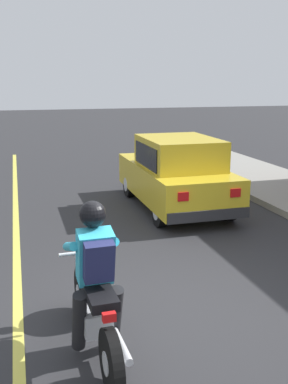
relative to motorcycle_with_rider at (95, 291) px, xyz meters
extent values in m
plane|color=#2B2B2D|center=(1.02, 0.49, -0.68)|extent=(80.00, 80.00, 0.00)
cube|color=#D1C64C|center=(-0.78, 3.49, -0.67)|extent=(0.12, 19.80, 0.01)
cylinder|color=black|center=(-0.03, 0.72, -0.37)|extent=(0.12, 0.62, 0.62)
cylinder|color=silver|center=(-0.03, 0.72, -0.37)|extent=(0.13, 0.22, 0.22)
cylinder|color=black|center=(0.02, -0.68, -0.37)|extent=(0.12, 0.62, 0.62)
cylinder|color=silver|center=(0.02, -0.68, -0.37)|extent=(0.13, 0.22, 0.22)
cube|color=silver|center=(0.00, -0.03, -0.29)|extent=(0.29, 0.41, 0.24)
ellipsoid|color=black|center=(-0.01, 0.22, 0.12)|extent=(0.32, 0.53, 0.24)
cube|color=black|center=(0.01, -0.26, 0.08)|extent=(0.28, 0.57, 0.10)
cylinder|color=silver|center=(-0.02, 0.62, -0.05)|extent=(0.08, 0.33, 0.68)
cylinder|color=silver|center=(-0.02, 0.50, 0.23)|extent=(0.56, 0.06, 0.04)
sphere|color=silver|center=(-0.03, 0.67, 0.11)|extent=(0.16, 0.16, 0.16)
cylinder|color=silver|center=(0.17, -0.42, -0.39)|extent=(0.10, 0.55, 0.08)
cube|color=red|center=(0.02, -0.63, 0.05)|extent=(0.12, 0.06, 0.08)
cylinder|color=black|center=(-0.18, -0.10, -0.25)|extent=(0.15, 0.35, 0.71)
cylinder|color=black|center=(0.18, -0.09, -0.25)|extent=(0.15, 0.35, 0.71)
cube|color=#33B2D1|center=(0.00, -0.08, 0.40)|extent=(0.35, 0.34, 0.57)
cylinder|color=#33B2D1|center=(-0.21, 0.15, 0.44)|extent=(0.11, 0.52, 0.26)
cylinder|color=#33B2D1|center=(0.19, 0.17, 0.44)|extent=(0.11, 0.52, 0.26)
sphere|color=black|center=(0.00, -0.02, 0.81)|extent=(0.26, 0.26, 0.26)
cube|color=navy|center=(0.01, -0.24, 0.42)|extent=(0.29, 0.25, 0.42)
cylinder|color=black|center=(1.89, 6.13, -0.38)|extent=(0.18, 0.60, 0.60)
cylinder|color=silver|center=(1.89, 6.13, -0.38)|extent=(0.20, 0.33, 0.33)
cylinder|color=black|center=(3.33, 6.14, -0.38)|extent=(0.18, 0.60, 0.60)
cylinder|color=silver|center=(3.33, 6.14, -0.38)|extent=(0.20, 0.33, 0.33)
cylinder|color=black|center=(1.89, 3.73, -0.38)|extent=(0.18, 0.60, 0.60)
cylinder|color=silver|center=(1.89, 3.73, -0.38)|extent=(0.20, 0.33, 0.33)
cylinder|color=black|center=(3.33, 3.74, -0.38)|extent=(0.18, 0.60, 0.60)
cylinder|color=silver|center=(3.33, 3.74, -0.38)|extent=(0.20, 0.33, 0.33)
cube|color=gold|center=(2.61, 4.93, -0.08)|extent=(1.65, 3.70, 0.70)
cube|color=gold|center=(2.61, 4.68, 0.56)|extent=(1.44, 1.90, 0.66)
cube|color=black|center=(2.61, 5.55, 0.51)|extent=(1.33, 0.35, 0.51)
cube|color=black|center=(1.89, 4.68, 0.54)|extent=(0.03, 1.52, 0.46)
cube|color=black|center=(3.34, 4.69, 0.54)|extent=(0.03, 1.52, 0.46)
cube|color=silver|center=(2.10, 6.79, 0.04)|extent=(0.24, 0.04, 0.14)
cube|color=red|center=(2.11, 3.07, 0.06)|extent=(0.20, 0.04, 0.16)
cube|color=silver|center=(3.12, 6.80, 0.04)|extent=(0.24, 0.04, 0.14)
cube|color=red|center=(3.12, 3.08, 0.06)|extent=(0.20, 0.04, 0.16)
cube|color=#28282B|center=(2.61, 6.76, -0.33)|extent=(1.61, 0.12, 0.20)
cube|color=#28282B|center=(2.62, 3.10, -0.33)|extent=(1.61, 0.12, 0.20)
camera|label=1|loc=(-0.65, -4.10, 2.05)|focal=42.00mm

